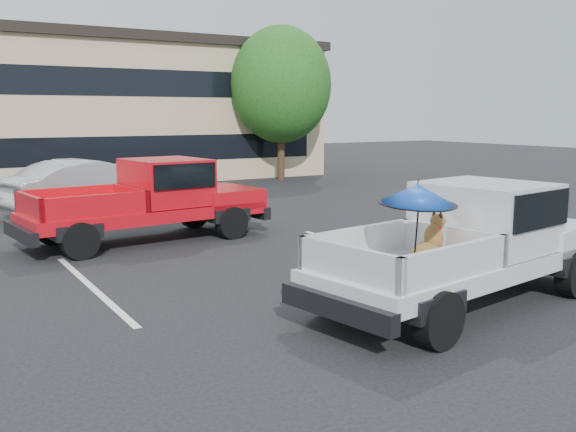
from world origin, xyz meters
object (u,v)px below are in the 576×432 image
at_px(tree_right, 281,85).
at_px(red_pickup, 160,196).
at_px(tree_back, 154,85).
at_px(silver_pickup, 476,236).
at_px(silver_sedan, 91,187).

distance_m(tree_right, red_pickup, 14.53).
distance_m(tree_back, silver_pickup, 26.47).
relative_size(tree_back, silver_pickup, 1.20).
relative_size(tree_right, tree_back, 0.95).
bearing_deg(silver_pickup, tree_back, 71.84).
bearing_deg(silver_pickup, red_pickup, 99.25).
bearing_deg(tree_right, tree_back, 110.56).
relative_size(tree_right, red_pickup, 1.14).
bearing_deg(tree_back, red_pickup, -109.29).
relative_size(silver_pickup, red_pickup, 1.00).
bearing_deg(silver_pickup, silver_sedan, 94.01).
height_order(tree_back, silver_sedan, tree_back).
bearing_deg(tree_back, tree_right, -69.44).
xyz_separation_m(tree_right, silver_sedan, (-9.90, -5.74, -3.39)).
height_order(silver_pickup, red_pickup, silver_pickup).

